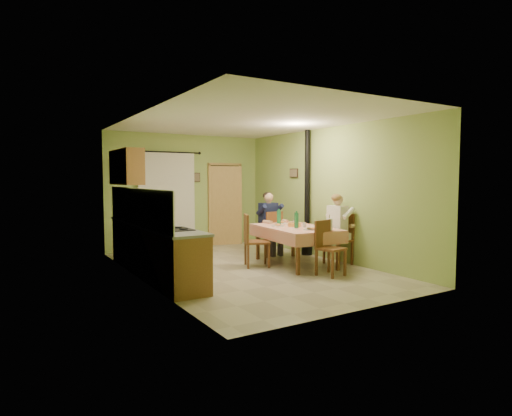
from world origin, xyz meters
TOP-DOWN VIEW (x-y plane):
  - floor at (0.00, 0.00)m, footprint 4.00×6.00m
  - room_shell at (0.00, 0.00)m, footprint 4.04×6.04m
  - kitchen_run at (-1.71, 0.40)m, footprint 0.64×3.64m
  - upper_cabinets at (-1.82, 1.70)m, footprint 0.35×1.40m
  - curtain at (-0.55, 2.90)m, footprint 1.70×0.07m
  - doorway at (1.04, 2.92)m, footprint 0.96×0.26m
  - dining_table at (1.02, -0.15)m, footprint 1.33×2.02m
  - tableware at (1.03, -0.25)m, footprint 0.76×1.65m
  - chair_far at (1.11, 0.93)m, footprint 0.46×0.46m
  - chair_near at (0.97, -1.25)m, footprint 0.49×0.49m
  - chair_right at (1.79, -0.57)m, footprint 0.46×0.46m
  - chair_left at (0.25, 0.10)m, footprint 0.60×0.60m
  - man_far at (1.11, 0.94)m, footprint 0.60×0.48m
  - man_right at (1.78, -0.57)m, footprint 0.47×0.58m
  - stove_flue at (1.90, 0.60)m, footprint 0.24×0.24m
  - picture_back at (0.25, 2.97)m, footprint 0.19×0.03m
  - picture_right at (1.97, 1.20)m, footprint 0.03×0.31m

SIDE VIEW (x-z plane):
  - floor at x=0.00m, z-range -0.01..0.01m
  - chair_near at x=0.97m, z-range -0.20..0.78m
  - chair_far at x=1.11m, z-range -0.21..0.79m
  - chair_right at x=1.79m, z-range -0.22..0.80m
  - chair_left at x=0.25m, z-range -0.22..0.81m
  - dining_table at x=1.02m, z-range 0.00..0.76m
  - kitchen_run at x=-1.71m, z-range -0.30..1.26m
  - tableware at x=1.03m, z-range 0.66..0.99m
  - man_far at x=1.11m, z-range 0.18..1.57m
  - man_right at x=1.78m, z-range 0.18..1.57m
  - stove_flue at x=1.90m, z-range -0.38..2.42m
  - doorway at x=1.04m, z-range -0.02..2.13m
  - curtain at x=-0.55m, z-range 0.15..2.37m
  - picture_back at x=0.25m, z-range 1.64..1.86m
  - room_shell at x=0.00m, z-range 0.41..3.23m
  - picture_right at x=1.97m, z-range 1.75..1.96m
  - upper_cabinets at x=-1.82m, z-range 1.60..2.30m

